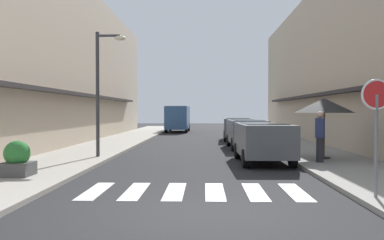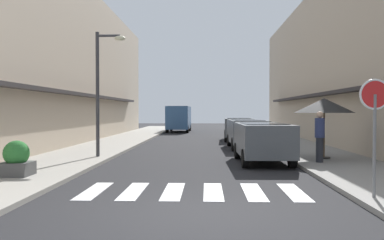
{
  "view_description": "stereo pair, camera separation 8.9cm",
  "coord_description": "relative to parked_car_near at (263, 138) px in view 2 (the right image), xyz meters",
  "views": [
    {
      "loc": [
        0.23,
        -7.58,
        1.92
      ],
      "look_at": [
        -0.31,
        9.94,
        1.54
      ],
      "focal_mm": 38.53,
      "sensor_mm": 36.0,
      "label": 1
    },
    {
      "loc": [
        0.32,
        -7.58,
        1.92
      ],
      "look_at": [
        -0.31,
        9.94,
        1.54
      ],
      "focal_mm": 38.53,
      "sensor_mm": 36.0,
      "label": 2
    }
  ],
  "objects": [
    {
      "name": "sidewalk_left",
      "position": [
        -7.41,
        7.54,
        -0.86
      ],
      "size": [
        3.2,
        53.08,
        0.12
      ],
      "primitive_type": "cube",
      "color": "#9E998E",
      "rests_on": "ground_plane"
    },
    {
      "name": "building_row_right",
      "position": [
        6.74,
        8.44,
        3.67
      ],
      "size": [
        5.5,
        36.12,
        9.19
      ],
      "color": "#C6B299",
      "rests_on": "ground_plane"
    },
    {
      "name": "round_street_sign",
      "position": [
        1.43,
        -6.53,
        1.09
      ],
      "size": [
        0.65,
        0.07,
        2.47
      ],
      "color": "slate",
      "rests_on": "sidewalk_right"
    },
    {
      "name": "cafe_umbrella",
      "position": [
        2.39,
        0.55,
        1.19
      ],
      "size": [
        2.23,
        2.23,
        2.28
      ],
      "color": "#262626",
      "rests_on": "sidewalk_right"
    },
    {
      "name": "building_row_left",
      "position": [
        -11.5,
        8.44,
        3.73
      ],
      "size": [
        5.5,
        36.12,
        9.3
      ],
      "color": "#C6B299",
      "rests_on": "ground_plane"
    },
    {
      "name": "parked_car_mid",
      "position": [
        0.0,
        5.9,
        0.0
      ],
      "size": [
        1.89,
        4.28,
        1.47
      ],
      "color": "#4C5156",
      "rests_on": "ground_plane"
    },
    {
      "name": "crosswalk",
      "position": [
        -2.38,
        -5.47,
        -0.91
      ],
      "size": [
        5.2,
        2.2,
        0.01
      ],
      "color": "silver",
      "rests_on": "ground_plane"
    },
    {
      "name": "planter_corner",
      "position": [
        -7.35,
        -3.97,
        -0.35
      ],
      "size": [
        0.8,
        0.8,
        0.98
      ],
      "color": "#4C4C4C",
      "rests_on": "sidewalk_left"
    },
    {
      "name": "street_lamp",
      "position": [
        -6.18,
        0.95,
        2.24
      ],
      "size": [
        1.19,
        0.28,
        4.92
      ],
      "color": "#38383D",
      "rests_on": "sidewalk_left"
    },
    {
      "name": "ground_plane",
      "position": [
        -2.38,
        7.54,
        -0.92
      ],
      "size": [
        83.41,
        83.41,
        0.0
      ],
      "primitive_type": "plane",
      "color": "#232326"
    },
    {
      "name": "delivery_van",
      "position": [
        -4.61,
        22.55,
        0.48
      ],
      "size": [
        2.08,
        5.43,
        2.37
      ],
      "color": "#33598C",
      "rests_on": "ground_plane"
    },
    {
      "name": "parked_car_far",
      "position": [
        0.0,
        11.64,
        0.0
      ],
      "size": [
        1.95,
        4.44,
        1.47
      ],
      "color": "#4C5156",
      "rests_on": "ground_plane"
    },
    {
      "name": "sidewalk_right",
      "position": [
        2.65,
        7.54,
        -0.86
      ],
      "size": [
        3.2,
        53.08,
        0.12
      ],
      "primitive_type": "cube",
      "color": "gray",
      "rests_on": "ground_plane"
    },
    {
      "name": "pedestrian_walking_near",
      "position": [
        1.91,
        -0.64,
        0.15
      ],
      "size": [
        0.34,
        0.34,
        1.79
      ],
      "rotation": [
        0.0,
        0.0,
        3.72
      ],
      "color": "#282B33",
      "rests_on": "sidewalk_right"
    },
    {
      "name": "parked_car_near",
      "position": [
        0.0,
        0.0,
        0.0
      ],
      "size": [
        1.89,
        4.09,
        1.47
      ],
      "color": "#4C5156",
      "rests_on": "ground_plane"
    }
  ]
}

